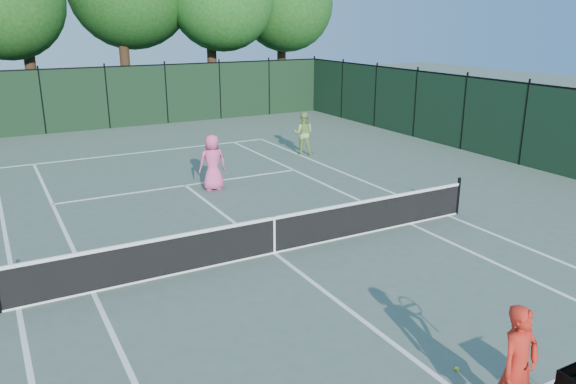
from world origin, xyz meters
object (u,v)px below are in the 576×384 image
loose_ball_midcourt (457,369)px  player_pink (213,162)px  coach (518,367)px  player_green (303,133)px

loose_ball_midcourt → player_pink: bearing=88.6°
coach → loose_ball_midcourt: (0.24, 1.24, -0.85)m
coach → player_pink: (0.51, 12.22, 0.02)m
player_pink → coach: bearing=90.5°
coach → player_green: size_ratio=1.03×
coach → player_pink: size_ratio=0.98×
coach → loose_ball_midcourt: size_ratio=25.91×
loose_ball_midcourt → coach: bearing=-100.9°
player_pink → player_green: (5.05, 2.92, -0.05)m
coach → player_green: bearing=67.2°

